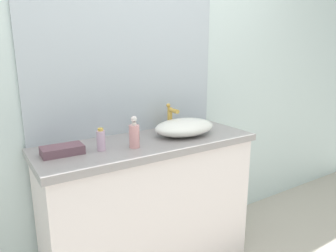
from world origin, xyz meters
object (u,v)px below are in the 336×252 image
object	(u,v)px
sink_basin	(184,127)
lotion_bottle	(101,140)
soap_dispenser	(134,134)
folded_hand_towel	(62,150)

from	to	relation	value
sink_basin	lotion_bottle	size ratio (longest dim) A/B	3.26
sink_basin	soap_dispenser	bearing A→B (deg)	-171.50
sink_basin	lotion_bottle	xyz separation A→B (m)	(-0.57, -0.01, 0.01)
lotion_bottle	soap_dispenser	bearing A→B (deg)	-15.75
soap_dispenser	folded_hand_towel	xyz separation A→B (m)	(-0.38, 0.10, -0.05)
sink_basin	folded_hand_towel	bearing A→B (deg)	177.06
lotion_bottle	folded_hand_towel	distance (m)	0.21
sink_basin	folded_hand_towel	size ratio (longest dim) A/B	1.93
folded_hand_towel	lotion_bottle	bearing A→B (deg)	-13.42
sink_basin	soap_dispenser	xyz separation A→B (m)	(-0.39, -0.06, 0.02)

